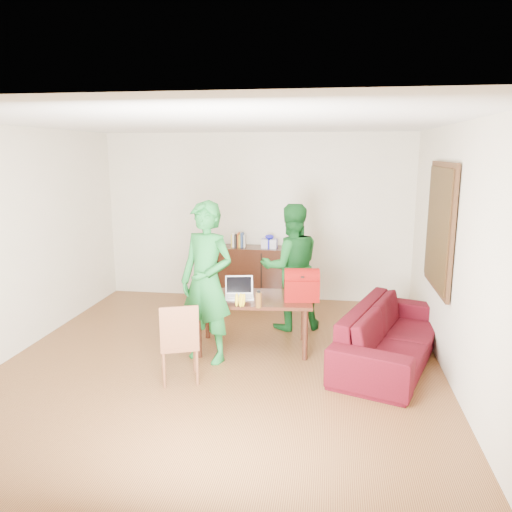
% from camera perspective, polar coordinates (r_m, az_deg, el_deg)
% --- Properties ---
extents(room, '(5.20, 5.70, 2.90)m').
position_cam_1_polar(room, '(5.62, -3.87, 0.60)').
color(room, '#492612').
rests_on(room, ground).
extents(table, '(1.48, 0.92, 0.66)m').
position_cam_1_polar(table, '(6.13, -0.28, -5.41)').
color(table, black).
rests_on(table, ground).
extents(chair, '(0.50, 0.49, 0.87)m').
position_cam_1_polar(chair, '(5.47, -8.71, -11.41)').
color(chair, brown).
rests_on(chair, ground).
extents(person_near, '(0.80, 0.67, 1.87)m').
position_cam_1_polar(person_near, '(5.75, -5.65, -3.02)').
color(person_near, '#166324').
rests_on(person_near, ground).
extents(person_far, '(1.01, 0.89, 1.73)m').
position_cam_1_polar(person_far, '(6.80, 4.03, -1.26)').
color(person_far, '#12511C').
rests_on(person_far, ground).
extents(laptop, '(0.38, 0.30, 0.24)m').
position_cam_1_polar(laptop, '(6.07, -1.91, -4.39)').
color(laptop, white).
rests_on(laptop, table).
extents(bananas, '(0.18, 0.13, 0.06)m').
position_cam_1_polar(bananas, '(5.74, -1.82, -5.50)').
color(bananas, gold).
rests_on(bananas, table).
extents(bottle, '(0.09, 0.09, 0.20)m').
position_cam_1_polar(bottle, '(5.68, 0.31, -4.94)').
color(bottle, brown).
rests_on(bottle, table).
extents(red_bag, '(0.44, 0.29, 0.30)m').
position_cam_1_polar(red_bag, '(5.98, 5.24, -3.64)').
color(red_bag, maroon).
rests_on(red_bag, table).
extents(sofa, '(1.54, 2.36, 0.64)m').
position_cam_1_polar(sofa, '(6.09, 15.23, -8.59)').
color(sofa, '#400811').
rests_on(sofa, ground).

